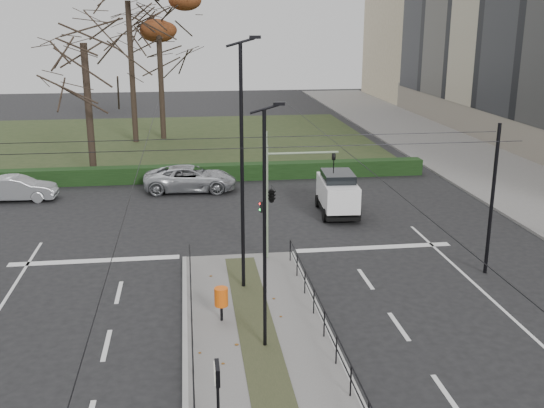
# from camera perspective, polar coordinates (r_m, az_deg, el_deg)

# --- Properties ---
(ground) EXTENTS (140.00, 140.00, 0.00)m
(ground) POSITION_cam_1_polar(r_m,az_deg,el_deg) (22.53, -1.93, -9.34)
(ground) COLOR black
(ground) RESTS_ON ground
(median_island) EXTENTS (4.40, 15.00, 0.14)m
(median_island) POSITION_cam_1_polar(r_m,az_deg,el_deg) (20.28, -1.20, -12.19)
(median_island) COLOR #615F5D
(median_island) RESTS_ON ground
(sidewalk_east) EXTENTS (8.00, 90.00, 0.14)m
(sidewalk_east) POSITION_cam_1_polar(r_m,az_deg,el_deg) (47.69, 17.30, 3.85)
(sidewalk_east) COLOR #615F5D
(sidewalk_east) RESTS_ON ground
(park) EXTENTS (38.00, 26.00, 0.10)m
(park) POSITION_cam_1_polar(r_m,az_deg,el_deg) (53.26, -11.94, 5.45)
(park) COLOR #253219
(park) RESTS_ON ground
(hedge) EXTENTS (38.00, 1.00, 1.00)m
(hedge) POSITION_cam_1_polar(r_m,az_deg,el_deg) (40.10, -13.24, 2.53)
(hedge) COLOR black
(hedge) RESTS_ON ground
(median_railing) EXTENTS (4.14, 13.24, 0.92)m
(median_railing) POSITION_cam_1_polar(r_m,az_deg,el_deg) (19.77, -1.18, -10.02)
(median_railing) COLOR black
(median_railing) RESTS_ON median_island
(catenary) EXTENTS (20.00, 34.00, 6.00)m
(catenary) POSITION_cam_1_polar(r_m,az_deg,el_deg) (22.82, -2.42, 0.20)
(catenary) COLOR black
(catenary) RESTS_ON ground
(traffic_light) EXTENTS (3.24, 1.84, 4.77)m
(traffic_light) POSITION_cam_1_polar(r_m,az_deg,el_deg) (25.86, 0.11, 0.99)
(traffic_light) COLOR gray
(traffic_light) RESTS_ON median_island
(litter_bin) EXTENTS (0.45, 0.45, 1.16)m
(litter_bin) POSITION_cam_1_polar(r_m,az_deg,el_deg) (21.10, -4.57, -8.34)
(litter_bin) COLOR black
(litter_bin) RESTS_ON median_island
(info_panel) EXTENTS (0.12, 0.56, 2.14)m
(info_panel) POSITION_cam_1_polar(r_m,az_deg,el_deg) (14.98, -4.92, -15.67)
(info_panel) COLOR black
(info_panel) RESTS_ON median_island
(streetlamp_median_near) EXTENTS (0.62, 0.13, 7.40)m
(streetlamp_median_near) POSITION_cam_1_polar(r_m,az_deg,el_deg) (18.39, -0.62, -2.22)
(streetlamp_median_near) COLOR black
(streetlamp_median_near) RESTS_ON median_island
(streetlamp_median_far) EXTENTS (0.76, 0.15, 9.06)m
(streetlamp_median_far) POSITION_cam_1_polar(r_m,az_deg,el_deg) (22.49, -2.66, 3.44)
(streetlamp_median_far) COLOR black
(streetlamp_median_far) RESTS_ON median_island
(parked_car_second) EXTENTS (4.23, 1.61, 1.38)m
(parked_car_second) POSITION_cam_1_polar(r_m,az_deg,el_deg) (37.95, -21.83, 1.30)
(parked_car_second) COLOR #A7AAAF
(parked_car_second) RESTS_ON ground
(parked_car_fourth) EXTENTS (5.52, 2.80, 1.50)m
(parked_car_fourth) POSITION_cam_1_polar(r_m,az_deg,el_deg) (37.54, -7.32, 2.29)
(parked_car_fourth) COLOR #A7AAAF
(parked_car_fourth) RESTS_ON ground
(white_van) EXTENTS (2.08, 4.11, 2.20)m
(white_van) POSITION_cam_1_polar(r_m,az_deg,el_deg) (32.88, 5.89, 1.07)
(white_van) COLOR white
(white_van) RESTS_ON ground
(rust_tree) EXTENTS (9.86, 9.86, 14.42)m
(rust_tree) POSITION_cam_1_polar(r_m,az_deg,el_deg) (52.36, -12.82, 17.34)
(rust_tree) COLOR black
(rust_tree) RESTS_ON park
(bare_tree_center) EXTENTS (6.60, 6.60, 12.20)m
(bare_tree_center) POSITION_cam_1_polar(r_m,az_deg,el_deg) (53.42, -10.12, 14.83)
(bare_tree_center) COLOR black
(bare_tree_center) RESTS_ON park
(bare_tree_near) EXTENTS (6.41, 6.41, 10.95)m
(bare_tree_near) POSITION_cam_1_polar(r_m,az_deg,el_deg) (41.07, -16.49, 12.84)
(bare_tree_near) COLOR black
(bare_tree_near) RESTS_ON park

